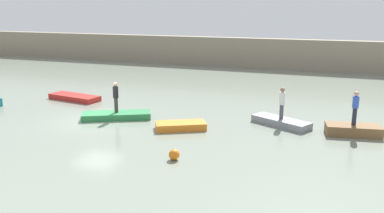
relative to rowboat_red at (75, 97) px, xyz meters
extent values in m
plane|color=gray|center=(4.44, -4.11, -0.18)|extent=(120.00, 120.00, 0.00)
cube|color=gray|center=(4.44, 19.69, 1.39)|extent=(80.00, 1.20, 3.14)
cube|color=red|center=(0.00, 0.00, 0.00)|extent=(4.00, 1.90, 0.36)
cube|color=#2D7F47|center=(5.35, -3.33, 0.01)|extent=(4.11, 2.98, 0.38)
cube|color=orange|center=(9.70, -4.00, 0.01)|extent=(2.90, 2.31, 0.38)
cube|color=gray|center=(14.66, -1.39, 0.01)|extent=(3.49, 2.49, 0.38)
cube|color=brown|center=(18.41, -1.89, 0.09)|extent=(2.88, 1.64, 0.54)
cylinder|color=#4C4C56|center=(14.66, -1.39, 0.61)|extent=(0.22, 0.22, 0.81)
cylinder|color=white|center=(14.66, -1.39, 1.36)|extent=(0.32, 0.32, 0.70)
sphere|color=#936B4C|center=(14.66, -1.39, 1.84)|extent=(0.26, 0.26, 0.26)
cylinder|color=#38332D|center=(5.35, -3.33, 0.64)|extent=(0.22, 0.22, 0.89)
cylinder|color=black|center=(5.35, -3.33, 1.42)|extent=(0.32, 0.32, 0.67)
sphere|color=tan|center=(5.35, -3.33, 1.88)|extent=(0.24, 0.24, 0.24)
cylinder|color=#232838|center=(18.41, -1.89, 0.82)|extent=(0.22, 0.22, 0.91)
cylinder|color=blue|center=(18.41, -1.89, 1.57)|extent=(0.32, 0.32, 0.60)
sphere|color=tan|center=(18.41, -1.89, 2.00)|extent=(0.25, 0.25, 0.25)
sphere|color=orange|center=(11.13, -8.33, 0.06)|extent=(0.48, 0.48, 0.48)
camera|label=1|loc=(17.70, -23.83, 6.33)|focal=38.65mm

